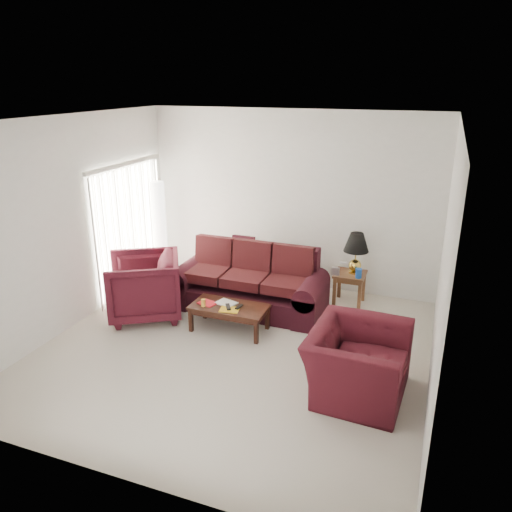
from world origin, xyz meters
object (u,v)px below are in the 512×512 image
Objects in this scene: armchair_left at (144,286)px; coffee_table at (229,318)px; floor_lamp at (160,229)px; sofa at (248,280)px; armchair_right at (357,362)px; end_table at (349,288)px.

coffee_table is at bearing 60.42° from armchair_left.
floor_lamp is 1.67× the size of armchair_left.
sofa is 1.58m from armchair_left.
end_table is at bearing 15.70° from armchair_right.
armchair_right is at bearing -77.45° from end_table.
floor_lamp reaches higher than coffee_table.
armchair_left is (0.65, -1.58, -0.40)m from floor_lamp.
sofa is at bearing -153.18° from end_table.
armchair_right reaches higher than coffee_table.
coffee_table is at bearing 69.18° from armchair_right.
armchair_right is at bearing -45.39° from sofa.
end_table is at bearing 21.07° from sofa.
armchair_right is (2.00, -1.65, -0.10)m from sofa.
end_table is 3.54m from floor_lamp.
sofa is 2.20m from floor_lamp.
sofa is at bearing 89.65° from armchair_left.
floor_lamp is 4.72m from armchair_right.
end_table is (1.46, 0.74, -0.23)m from sofa.
floor_lamp is at bearing 164.74° from coffee_table.
armchair_left is 1.42m from coffee_table.
sofa is 4.55× the size of end_table.
end_table is 2.09m from coffee_table.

